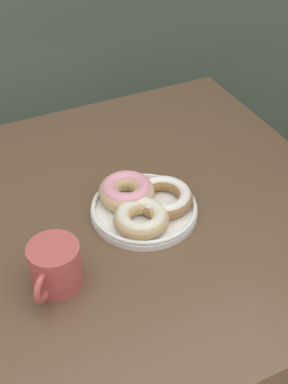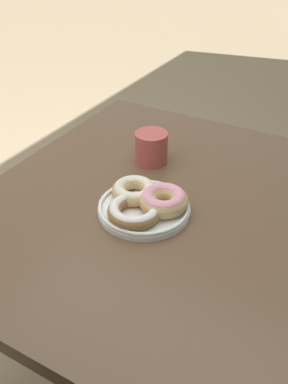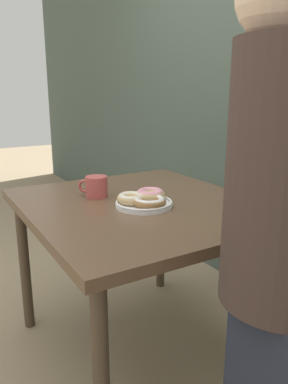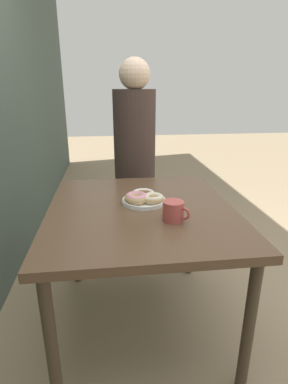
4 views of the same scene
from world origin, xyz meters
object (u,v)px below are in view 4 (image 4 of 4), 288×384
donut_plate (144,198)px  person_figure (135,162)px  dining_table (141,221)px  coffee_mug (174,211)px

donut_plate → person_figure: person_figure is taller
dining_table → donut_plate: donut_plate is taller
dining_table → coffee_mug: coffee_mug is taller
donut_plate → dining_table: bearing=161.3°
dining_table → person_figure: 0.78m
dining_table → coffee_mug: bearing=-142.3°
dining_table → donut_plate: size_ratio=4.40×
donut_plate → coffee_mug: 0.26m
donut_plate → person_figure: 0.71m
dining_table → donut_plate: bearing=-18.7°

